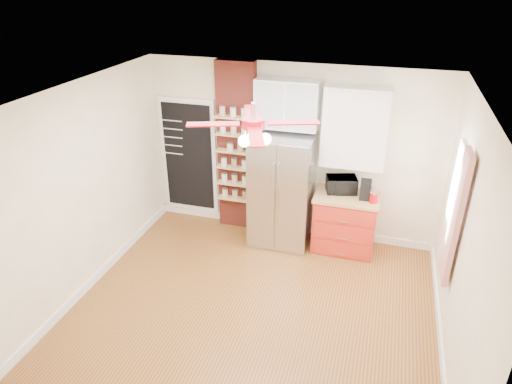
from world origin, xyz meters
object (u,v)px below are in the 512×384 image
(canister_left, at_px, (373,198))
(toaster_oven, at_px, (341,185))
(red_cabinet, at_px, (345,222))
(ceiling_fan, at_px, (253,124))
(pantry_jar_oats, at_px, (230,147))
(fridge, at_px, (282,190))
(coffee_maker, at_px, (365,190))

(canister_left, bearing_deg, toaster_oven, 156.89)
(red_cabinet, bearing_deg, ceiling_fan, -118.71)
(ceiling_fan, relative_size, pantry_jar_oats, 12.23)
(fridge, distance_m, ceiling_fan, 2.25)
(toaster_oven, height_order, coffee_maker, coffee_maker)
(canister_left, bearing_deg, pantry_jar_oats, 175.17)
(ceiling_fan, height_order, toaster_oven, ceiling_fan)
(fridge, xyz_separation_m, coffee_maker, (1.21, 0.04, 0.16))
(red_cabinet, height_order, pantry_jar_oats, pantry_jar_oats)
(toaster_oven, distance_m, pantry_jar_oats, 1.76)
(fridge, height_order, red_cabinet, fridge)
(ceiling_fan, xyz_separation_m, pantry_jar_oats, (-0.90, 1.76, -0.99))
(fridge, bearing_deg, coffee_maker, 1.91)
(fridge, xyz_separation_m, ceiling_fan, (0.05, -1.63, 1.55))
(red_cabinet, height_order, toaster_oven, toaster_oven)
(fridge, height_order, toaster_oven, fridge)
(pantry_jar_oats, bearing_deg, red_cabinet, -2.42)
(red_cabinet, bearing_deg, canister_left, -16.28)
(fridge, distance_m, red_cabinet, 1.06)
(coffee_maker, bearing_deg, canister_left, -40.15)
(coffee_maker, relative_size, pantry_jar_oats, 2.39)
(toaster_oven, bearing_deg, pantry_jar_oats, 164.39)
(toaster_oven, height_order, canister_left, toaster_oven)
(red_cabinet, relative_size, canister_left, 6.24)
(ceiling_fan, distance_m, canister_left, 2.50)
(toaster_oven, bearing_deg, canister_left, -39.40)
(toaster_oven, bearing_deg, coffee_maker, -33.02)
(fridge, xyz_separation_m, toaster_oven, (0.86, 0.15, 0.14))
(ceiling_fan, relative_size, toaster_oven, 3.23)
(coffee_maker, bearing_deg, fridge, 179.82)
(ceiling_fan, relative_size, coffee_maker, 5.11)
(fridge, bearing_deg, canister_left, -2.48)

